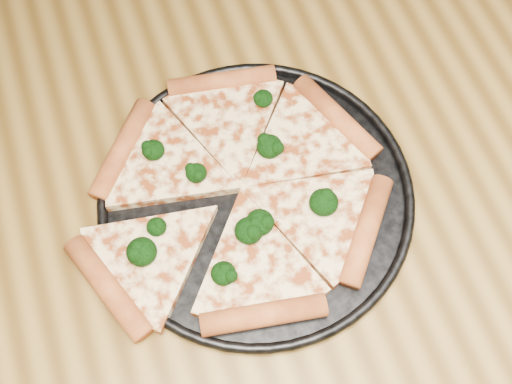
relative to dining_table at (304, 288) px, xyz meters
name	(u,v)px	position (x,y,z in m)	size (l,w,h in m)	color
ground	(283,383)	(0.00, 0.00, -0.66)	(4.00, 4.00, 0.00)	brown
dining_table	(304,288)	(0.00, 0.00, 0.00)	(1.20, 0.90, 0.75)	olive
pizza_pan	(256,195)	(-0.03, 0.08, 0.10)	(0.33, 0.33, 0.02)	black
pizza	(237,192)	(-0.05, 0.09, 0.11)	(0.35, 0.31, 0.02)	beige
broccoli_florets	(232,204)	(-0.06, 0.08, 0.12)	(0.22, 0.20, 0.02)	black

